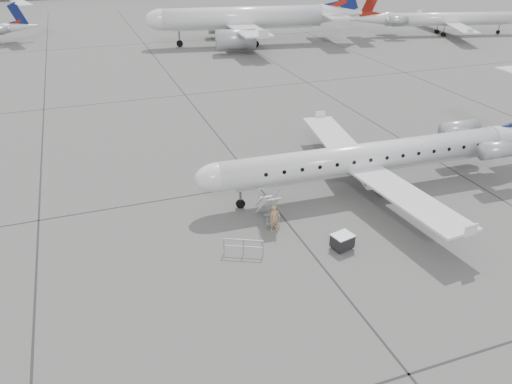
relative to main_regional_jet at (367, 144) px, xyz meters
name	(u,v)px	position (x,y,z in m)	size (l,w,h in m)	color
ground	(363,220)	(-2.19, -3.79, -3.40)	(320.00, 320.00, 0.00)	#5B5B58
main_regional_jet	(367,144)	(0.00, 0.00, 0.00)	(26.51, 19.08, 6.80)	silver
airstair	(268,206)	(-7.81, -1.78, -2.33)	(0.85, 2.18, 2.13)	silver
passenger	(275,218)	(-7.86, -3.02, -2.52)	(0.64, 0.42, 1.75)	#997953
safety_railing	(243,247)	(-10.44, -4.76, -2.90)	(2.20, 0.08, 1.00)	#97999F
baggage_cart	(342,241)	(-4.93, -6.10, -2.91)	(1.12, 0.91, 0.97)	black
bg_narrowbody	(243,7)	(7.95, 49.93, 2.28)	(31.61, 22.76, 11.35)	silver
bg_regional_right	(449,12)	(43.51, 45.72, 0.29)	(28.13, 20.26, 7.38)	silver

